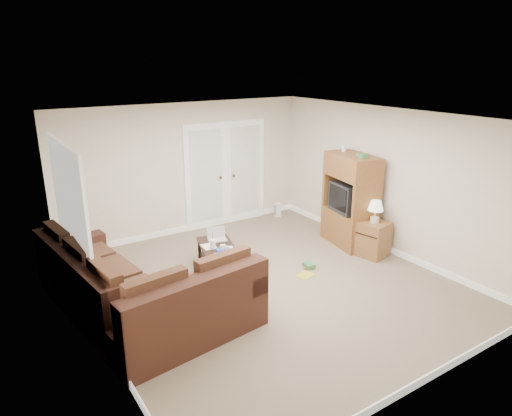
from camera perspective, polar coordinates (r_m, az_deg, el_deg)
floor at (r=7.01m, az=1.38°, el=-9.51°), size 5.50×5.50×0.00m
ceiling at (r=6.26m, az=1.56°, el=11.22°), size 5.00×5.50×0.02m
wall_left at (r=5.58m, az=-20.24°, el=-4.08°), size 0.02×5.50×2.50m
wall_right at (r=8.16m, az=16.11°, el=3.20°), size 0.02×5.50×2.50m
wall_back at (r=8.84m, az=-8.72°, el=4.85°), size 5.00×0.02×2.50m
wall_front at (r=4.70m, az=21.07°, el=-8.42°), size 5.00×0.02×2.50m
baseboards at (r=6.99m, az=1.39°, el=-9.15°), size 5.00×5.50×0.10m
french_doors at (r=9.24m, az=-3.77°, el=4.21°), size 1.80×0.05×2.13m
window_left at (r=6.43m, az=-22.34°, el=1.39°), size 0.05×1.92×1.42m
sectional_sofa at (r=6.17m, az=-14.80°, el=-10.52°), size 2.32×3.05×0.91m
coffee_table at (r=7.36m, az=-4.73°, el=-6.17°), size 0.79×1.14×0.70m
tv_armoire at (r=8.38m, az=11.71°, el=1.02°), size 0.75×1.13×1.79m
side_cabinet at (r=8.09m, az=14.44°, el=-3.42°), size 0.55×0.55×0.99m
space_heater at (r=9.84m, az=2.72°, el=-0.23°), size 0.13×0.11×0.31m
floor_magazine at (r=7.32m, az=6.17°, el=-8.33°), size 0.32×0.28×0.01m
floor_greenbox at (r=7.56m, az=6.64°, el=-7.14°), size 0.17×0.21×0.08m
floor_book at (r=7.58m, az=5.87°, el=-7.31°), size 0.26×0.29×0.02m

